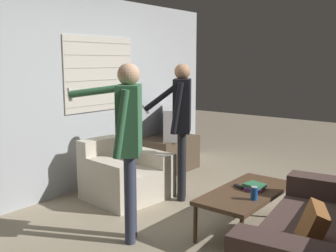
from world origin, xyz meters
The scene contains 12 objects.
ground_plane centered at (0.00, 0.00, 0.00)m, with size 16.00×16.00×0.00m, color gray.
wall_back centered at (0.01, 2.03, 1.28)m, with size 5.20×0.08×2.55m.
couch_blue centered at (-0.42, -1.28, 0.31)m, with size 1.86×1.12×0.80m.
armchair_beige centered at (0.04, 1.34, 0.29)m, with size 1.00×0.92×0.74m.
coffee_table centered at (0.09, -0.33, 0.38)m, with size 1.19×0.56×0.42m.
tv_stand centered at (1.36, 1.65, 0.26)m, with size 0.89×0.57×0.53m.
tv centered at (1.36, 1.65, 0.76)m, with size 0.76×0.68×0.47m.
person_left_standing centered at (-0.81, 0.45, 1.07)m, with size 0.49×0.84×1.69m.
person_right_standing centered at (0.42, 0.74, 1.05)m, with size 0.48×0.75×1.68m.
book_stack centered at (0.16, -0.38, 0.45)m, with size 0.21×0.21×0.06m.
soda_can centered at (-0.10, -0.50, 0.48)m, with size 0.07×0.07×0.13m.
spare_remote centered at (0.12, -0.22, 0.43)m, with size 0.09×0.13×0.02m.
Camera 1 is at (-3.38, -2.04, 1.71)m, focal length 42.00 mm.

